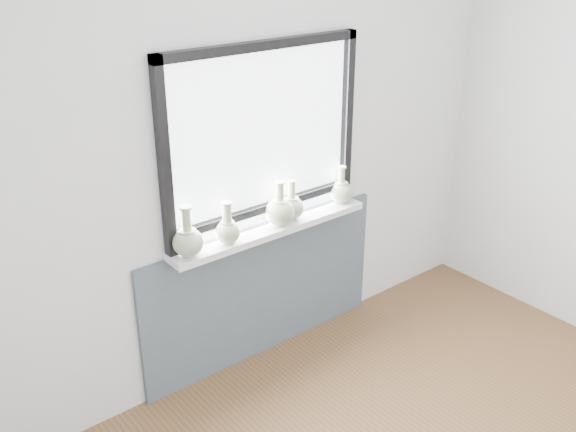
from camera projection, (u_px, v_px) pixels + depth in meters
back_wall at (259, 156)px, 3.64m from camera, size 3.60×0.02×2.60m
apron_panel at (265, 291)px, 3.97m from camera, size 1.70×0.03×0.86m
windowsill at (271, 229)px, 3.74m from camera, size 1.32×0.18×0.04m
window at (263, 134)px, 3.55m from camera, size 1.30×0.06×1.05m
vase_a at (188, 240)px, 3.36m from camera, size 0.17×0.17×0.28m
vase_b at (228, 230)px, 3.50m from camera, size 0.14×0.14×0.24m
vase_c at (280, 210)px, 3.71m from camera, size 0.17×0.17×0.27m
vase_d at (292, 206)px, 3.79m from camera, size 0.15×0.15×0.24m
vase_e at (341, 191)px, 4.02m from camera, size 0.15×0.15×0.24m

